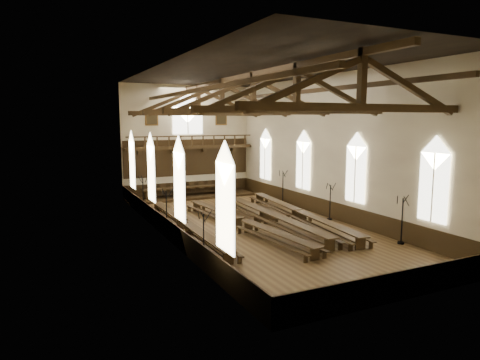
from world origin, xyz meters
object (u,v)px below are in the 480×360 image
object	(u,v)px
refectory_row_c	(266,214)
candelabrum_left_far	(143,201)
candelabrum_left_near	(204,247)
refectory_row_b	(243,222)
candelabrum_left_mid	(167,219)
refectory_row_d	(299,213)
candelabrum_right_far	(283,194)
refectory_row_a	(185,224)
candelabrum_right_mid	(330,209)
dais	(191,196)
high_table	(191,188)
candelabrum_right_near	(402,229)

from	to	relation	value
refectory_row_c	candelabrum_left_far	distance (m)	9.56
refectory_row_c	candelabrum_left_near	world-z (taller)	candelabrum_left_near
refectory_row_b	candelabrum_left_mid	distance (m)	4.73
candelabrum_left_mid	refectory_row_b	bearing A→B (deg)	-21.30
refectory_row_d	candelabrum_right_far	bearing A→B (deg)	69.59
refectory_row_a	candelabrum_left_near	bearing A→B (deg)	-99.61
candelabrum_right_mid	candelabrum_right_far	distance (m)	6.27
dais	refectory_row_b	bearing A→B (deg)	-93.83
refectory_row_a	candelabrum_left_far	bearing A→B (deg)	98.18
candelabrum_left_near	candelabrum_left_far	distance (m)	12.71
refectory_row_b	candelabrum_right_far	size ratio (longest dim) A/B	5.12
candelabrum_left_near	refectory_row_c	bearing A→B (deg)	41.35
refectory_row_c	high_table	distance (m)	11.17
refectory_row_a	candelabrum_left_far	distance (m)	6.95
candelabrum_left_mid	candelabrum_right_mid	distance (m)	11.24
refectory_row_c	candelabrum_right_far	bearing A→B (deg)	49.06
dais	candelabrum_left_far	distance (m)	6.80
candelabrum_left_far	candelabrum_right_mid	distance (m)	13.70
candelabrum_left_far	refectory_row_d	bearing A→B (deg)	-39.49
refectory_row_d	candelabrum_right_near	size ratio (longest dim) A/B	5.36
refectory_row_d	candelabrum_right_mid	xyz separation A→B (m)	(2.10, -0.61, 0.22)
refectory_row_b	high_table	world-z (taller)	high_table
dais	candelabrum_left_mid	bearing A→B (deg)	-116.31
refectory_row_b	candelabrum_left_far	distance (m)	9.12
candelabrum_left_far	dais	bearing A→B (deg)	39.41
refectory_row_d	candelabrum_left_near	xyz separation A→B (m)	(-9.00, -5.30, 0.22)
dais	candelabrum_left_mid	size ratio (longest dim) A/B	4.18
candelabrum_right_far	candelabrum_right_mid	bearing A→B (deg)	-90.00
candelabrum_right_far	refectory_row_b	bearing A→B (deg)	-137.12
dais	candelabrum_left_far	bearing A→B (deg)	-140.59
refectory_row_a	high_table	distance (m)	11.94
refectory_row_c	candelabrum_right_near	bearing A→B (deg)	-60.53
refectory_row_c	candelabrum_right_mid	world-z (taller)	candelabrum_right_mid
candelabrum_left_near	candelabrum_right_mid	xyz separation A→B (m)	(11.10, 4.69, 0.00)
refectory_row_a	candelabrum_right_near	world-z (taller)	candelabrum_right_near
candelabrum_right_near	refectory_row_d	bearing A→B (deg)	106.59
refectory_row_d	dais	world-z (taller)	refectory_row_d
dais	candelabrum_left_mid	distance (m)	11.80
candelabrum_left_near	candelabrum_right_near	bearing A→B (deg)	-9.01
refectory_row_a	refectory_row_c	size ratio (longest dim) A/B	0.93
refectory_row_b	candelabrum_right_near	distance (m)	9.34
candelabrum_right_near	candelabrum_right_far	world-z (taller)	candelabrum_right_far
refectory_row_c	high_table	xyz separation A→B (m)	(-1.53, 11.06, 0.29)
dais	candelabrum_left_near	xyz separation A→B (m)	(-5.22, -17.00, 0.69)
high_table	candelabrum_left_near	distance (m)	17.79
refectory_row_d	refectory_row_a	bearing A→B (deg)	176.16
candelabrum_right_near	candelabrum_right_far	bearing A→B (deg)	90.00
refectory_row_a	refectory_row_b	size ratio (longest dim) A/B	0.97
high_table	candelabrum_left_mid	xyz separation A→B (m)	(-5.22, -10.56, -0.06)
candelabrum_left_near	candelabrum_right_mid	distance (m)	12.05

